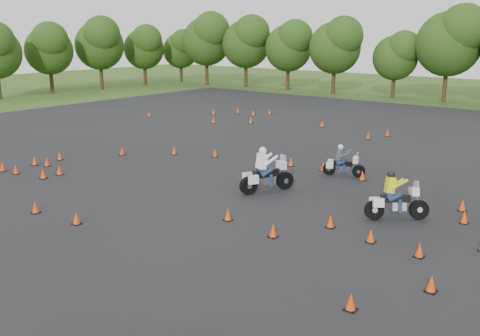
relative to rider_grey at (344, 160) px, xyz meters
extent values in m
plane|color=#2D5119|center=(-2.01, -9.57, -0.79)|extent=(140.00, 140.00, 0.00)
plane|color=black|center=(-2.01, -3.57, -0.79)|extent=(62.00, 62.00, 0.00)
cone|color=#E13E09|center=(-14.17, 13.70, -0.56)|extent=(0.26, 0.26, 0.45)
cone|color=#E13E09|center=(-10.99, -9.36, -0.56)|extent=(0.26, 0.26, 0.45)
cone|color=#E13E09|center=(-1.24, 0.18, -0.56)|extent=(0.26, 0.26, 0.45)
cone|color=#E13E09|center=(-4.97, -0.21, -0.56)|extent=(0.26, 0.26, 0.45)
cone|color=#E13E09|center=(-3.07, 9.18, -0.56)|extent=(0.26, 0.26, 0.45)
cone|color=#E13E09|center=(-13.00, -7.89, -0.56)|extent=(0.26, 0.26, 0.45)
cone|color=#E13E09|center=(-16.89, 12.85, -0.56)|extent=(0.26, 0.26, 0.45)
cone|color=#E13E09|center=(-12.77, 9.28, -0.56)|extent=(0.26, 0.26, 0.45)
cone|color=#E13E09|center=(7.49, -9.24, -0.56)|extent=(0.26, 0.26, 0.45)
cone|color=#E13E09|center=(-15.02, 7.54, -0.56)|extent=(0.26, 0.26, 0.45)
cone|color=#E13E09|center=(-7.75, 11.36, -0.56)|extent=(0.26, 0.26, 0.45)
cone|color=#E13E09|center=(6.11, -1.81, -0.56)|extent=(0.26, 0.26, 0.45)
cone|color=#E13E09|center=(-2.50, 10.89, -0.56)|extent=(0.26, 0.26, 0.45)
cone|color=#E13E09|center=(-9.77, -1.85, -0.56)|extent=(0.26, 0.26, 0.45)
cone|color=#E13E09|center=(6.58, -3.20, -0.56)|extent=(0.26, 0.26, 0.45)
cone|color=#E13E09|center=(-13.72, -6.66, -0.56)|extent=(0.26, 0.26, 0.45)
cone|color=#E13E09|center=(-3.07, 0.03, -0.56)|extent=(0.26, 0.26, 0.45)
cone|color=#E13E09|center=(6.25, -11.48, -0.56)|extent=(0.26, 0.26, 0.45)
cone|color=#E13E09|center=(1.06, -0.16, -0.56)|extent=(0.26, 0.26, 0.45)
cone|color=#E13E09|center=(-13.82, -9.86, -0.56)|extent=(0.26, 0.26, 0.45)
cone|color=#E13E09|center=(3.71, -0.70, -0.56)|extent=(0.26, 0.26, 0.45)
cone|color=#E13E09|center=(-21.23, 6.63, -0.56)|extent=(0.26, 0.26, 0.45)
cone|color=#E13E09|center=(-14.90, 12.42, -0.56)|extent=(0.26, 0.26, 0.45)
cone|color=#E13E09|center=(6.40, -7.19, -0.56)|extent=(0.26, 0.26, 0.45)
cone|color=#E13E09|center=(-6.75, -12.33, -0.56)|extent=(0.26, 0.26, 0.45)
cone|color=#E13E09|center=(2.96, -6.62, -0.56)|extent=(0.26, 0.26, 0.45)
cone|color=#E13E09|center=(4.70, -7.01, -0.56)|extent=(0.26, 0.26, 0.45)
cone|color=#E13E09|center=(-7.56, -0.83, -0.56)|extent=(0.26, 0.26, 0.45)
cone|color=#E13E09|center=(-12.82, -9.71, -0.56)|extent=(0.26, 0.26, 0.45)
cone|color=#E13E09|center=(1.88, -8.65, -0.56)|extent=(0.26, 0.26, 0.45)
cone|color=#E13E09|center=(-0.38, -8.34, -0.56)|extent=(0.26, 0.26, 0.45)
cone|color=#E13E09|center=(-4.45, -12.08, -0.56)|extent=(0.26, 0.26, 0.45)
cone|color=#E13E09|center=(-10.98, -8.48, -0.56)|extent=(0.26, 0.26, 0.45)
cone|color=#E13E09|center=(-17.91, 10.85, -0.56)|extent=(0.26, 0.26, 0.45)
cone|color=#E13E09|center=(-11.97, -3.78, -0.56)|extent=(0.26, 0.26, 0.45)
cone|color=#E13E09|center=(-13.72, -8.15, -0.56)|extent=(0.26, 0.26, 0.45)
camera|label=1|loc=(11.63, -22.74, 6.04)|focal=40.00mm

